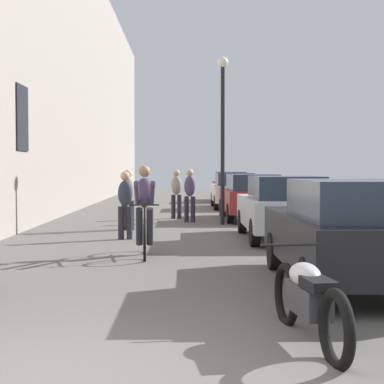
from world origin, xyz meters
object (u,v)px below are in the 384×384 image
at_px(parked_car_fourth, 234,190).
at_px(pedestrian_furthest, 176,191).
at_px(pedestrian_near, 125,201).
at_px(pedestrian_far, 190,192).
at_px(parked_car_second, 282,207).
at_px(parked_car_fifth, 230,186).
at_px(parked_car_nearest, 348,231).
at_px(parked_car_third, 251,196).
at_px(pedestrian_mid, 128,196).
at_px(parked_motorcycle, 309,300).
at_px(cyclist_on_bicycle, 145,213).
at_px(street_lamp, 223,119).

bearing_deg(parked_car_fourth, pedestrian_furthest, -113.70).
distance_m(pedestrian_near, pedestrian_far, 4.79).
relative_size(parked_car_second, parked_car_fourth, 1.01).
xyz_separation_m(pedestrian_far, parked_car_fifth, (2.13, 12.09, -0.15)).
relative_size(parked_car_nearest, parked_car_third, 1.01).
relative_size(pedestrian_mid, parked_car_fifth, 0.39).
bearing_deg(parked_car_third, pedestrian_mid, -138.69).
distance_m(parked_car_second, parked_car_fifth, 16.77).
xyz_separation_m(pedestrian_far, parked_car_second, (2.11, -4.68, -0.15)).
bearing_deg(parked_car_fourth, pedestrian_far, -105.77).
distance_m(parked_car_nearest, parked_motorcycle, 2.93).
distance_m(cyclist_on_bicycle, pedestrian_far, 7.33).
height_order(cyclist_on_bicycle, parked_car_fifth, cyclist_on_bicycle).
relative_size(parked_car_third, parked_motorcycle, 1.95).
distance_m(parked_car_third, parked_motorcycle, 13.96).
bearing_deg(pedestrian_mid, parked_car_third, 41.31).
distance_m(street_lamp, parked_car_fifth, 13.21).
xyz_separation_m(cyclist_on_bicycle, pedestrian_near, (-0.63, 2.74, 0.08)).
bearing_deg(parked_car_fifth, street_lamp, -95.20).
bearing_deg(parked_car_fourth, parked_car_nearest, -89.21).
height_order(pedestrian_far, parked_car_fifth, pedestrian_far).
xyz_separation_m(pedestrian_far, parked_car_nearest, (2.11, -10.40, -0.14)).
distance_m(cyclist_on_bicycle, parked_car_second, 3.98).
bearing_deg(cyclist_on_bicycle, pedestrian_furthest, 86.76).
relative_size(pedestrian_near, parked_motorcycle, 0.74).
xyz_separation_m(pedestrian_mid, parked_car_third, (3.64, 3.20, -0.15)).
distance_m(pedestrian_furthest, parked_car_second, 6.59).
distance_m(parked_car_second, parked_car_fourth, 11.34).
distance_m(pedestrian_far, parked_car_third, 2.14).
bearing_deg(parked_car_fifth, parked_car_second, -90.09).
bearing_deg(pedestrian_far, pedestrian_furthest, 106.99).
height_order(parked_car_second, parked_car_third, parked_car_second).
bearing_deg(pedestrian_far, parked_car_nearest, -78.51).
bearing_deg(parked_motorcycle, parked_car_nearest, 67.96).
bearing_deg(pedestrian_mid, cyclist_on_bicycle, -81.18).
distance_m(pedestrian_mid, pedestrian_furthest, 3.97).
distance_m(parked_car_nearest, parked_car_fourth, 17.05).
xyz_separation_m(cyclist_on_bicycle, parked_car_fourth, (2.80, 13.93, -0.05)).
xyz_separation_m(pedestrian_mid, parked_motorcycle, (2.70, -10.72, -0.51)).
relative_size(pedestrian_far, parked_car_fifth, 0.39).
distance_m(parked_car_third, parked_car_fourth, 5.82).
xyz_separation_m(cyclist_on_bicycle, parked_car_second, (3.02, 2.59, -0.04)).
relative_size(pedestrian_near, street_lamp, 0.32).
xyz_separation_m(street_lamp, parked_car_fifth, (1.18, 12.94, -2.34)).
bearing_deg(parked_car_nearest, parked_car_fourth, 90.79).
height_order(pedestrian_far, street_lamp, street_lamp).
bearing_deg(parked_motorcycle, cyclist_on_bicycle, 108.44).
height_order(street_lamp, parked_car_fifth, street_lamp).
bearing_deg(pedestrian_far, cyclist_on_bicycle, -97.20).
distance_m(parked_car_second, parked_car_third, 5.52).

